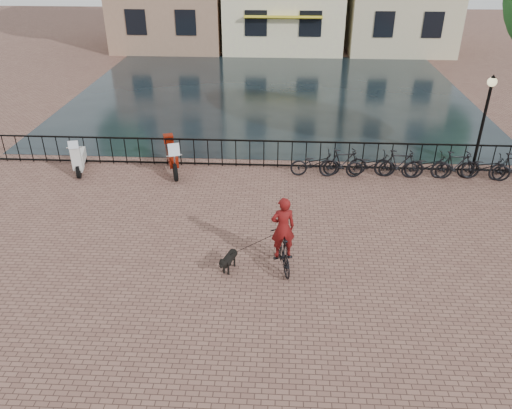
# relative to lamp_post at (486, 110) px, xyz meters

# --- Properties ---
(ground) EXTENTS (100.00, 100.00, 0.00)m
(ground) POSITION_rel_lamp_post_xyz_m (-7.20, -7.60, -2.38)
(ground) COLOR brown
(ground) RESTS_ON ground
(canal_water) EXTENTS (20.00, 20.00, 0.00)m
(canal_water) POSITION_rel_lamp_post_xyz_m (-7.20, 9.70, -2.38)
(canal_water) COLOR black
(canal_water) RESTS_ON ground
(railing) EXTENTS (20.00, 0.05, 1.02)m
(railing) POSITION_rel_lamp_post_xyz_m (-7.20, 0.40, -1.87)
(railing) COLOR black
(railing) RESTS_ON ground
(lamp_post) EXTENTS (0.30, 0.30, 3.45)m
(lamp_post) POSITION_rel_lamp_post_xyz_m (0.00, 0.00, 0.00)
(lamp_post) COLOR black
(lamp_post) RESTS_ON ground
(cyclist) EXTENTS (0.84, 1.74, 2.29)m
(cyclist) POSITION_rel_lamp_post_xyz_m (-6.49, -5.62, -1.51)
(cyclist) COLOR black
(cyclist) RESTS_ON ground
(dog) EXTENTS (0.51, 0.86, 0.55)m
(dog) POSITION_rel_lamp_post_xyz_m (-7.80, -5.86, -2.10)
(dog) COLOR black
(dog) RESTS_ON ground
(motorcycle) EXTENTS (1.08, 2.02, 1.41)m
(motorcycle) POSITION_rel_lamp_post_xyz_m (-10.38, -0.17, -1.67)
(motorcycle) COLOR maroon
(motorcycle) RESTS_ON ground
(scooter) EXTENTS (0.78, 1.58, 1.41)m
(scooter) POSITION_rel_lamp_post_xyz_m (-13.64, -0.28, -1.67)
(scooter) COLOR silver
(scooter) RESTS_ON ground
(parked_bike_0) EXTENTS (1.75, 0.72, 0.90)m
(parked_bike_0) POSITION_rel_lamp_post_xyz_m (-5.40, -0.20, -1.93)
(parked_bike_0) COLOR black
(parked_bike_0) RESTS_ON ground
(parked_bike_1) EXTENTS (1.72, 0.74, 1.00)m
(parked_bike_1) POSITION_rel_lamp_post_xyz_m (-4.45, -0.20, -1.88)
(parked_bike_1) COLOR black
(parked_bike_1) RESTS_ON ground
(parked_bike_2) EXTENTS (1.77, 0.78, 0.90)m
(parked_bike_2) POSITION_rel_lamp_post_xyz_m (-3.50, -0.20, -1.93)
(parked_bike_2) COLOR black
(parked_bike_2) RESTS_ON ground
(parked_bike_3) EXTENTS (1.69, 0.58, 1.00)m
(parked_bike_3) POSITION_rel_lamp_post_xyz_m (-2.55, -0.20, -1.88)
(parked_bike_3) COLOR black
(parked_bike_3) RESTS_ON ground
(parked_bike_4) EXTENTS (1.72, 0.60, 0.90)m
(parked_bike_4) POSITION_rel_lamp_post_xyz_m (-1.60, -0.20, -1.93)
(parked_bike_4) COLOR black
(parked_bike_4) RESTS_ON ground
(parked_bike_5) EXTENTS (1.68, 0.53, 1.00)m
(parked_bike_5) POSITION_rel_lamp_post_xyz_m (-0.65, -0.20, -1.88)
(parked_bike_5) COLOR black
(parked_bike_5) RESTS_ON ground
(parked_bike_6) EXTENTS (1.79, 0.86, 0.90)m
(parked_bike_6) POSITION_rel_lamp_post_xyz_m (0.30, -0.20, -1.93)
(parked_bike_6) COLOR black
(parked_bike_6) RESTS_ON ground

